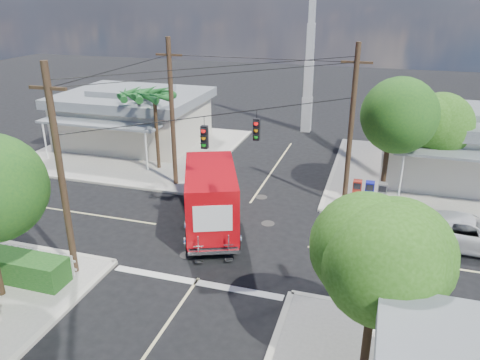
% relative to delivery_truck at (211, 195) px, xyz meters
% --- Properties ---
extents(ground, '(120.00, 120.00, 0.00)m').
position_rel_delivery_truck_xyz_m(ground, '(1.20, -0.79, -1.70)').
color(ground, black).
rests_on(ground, ground).
extents(sidewalk_ne, '(14.12, 14.12, 0.14)m').
position_rel_delivery_truck_xyz_m(sidewalk_ne, '(12.08, 10.09, -1.63)').
color(sidewalk_ne, '#9C978D').
rests_on(sidewalk_ne, ground).
extents(sidewalk_nw, '(14.12, 14.12, 0.14)m').
position_rel_delivery_truck_xyz_m(sidewalk_nw, '(-9.68, 10.09, -1.63)').
color(sidewalk_nw, '#9C978D').
rests_on(sidewalk_nw, ground).
extents(road_markings, '(32.00, 32.00, 0.01)m').
position_rel_delivery_truck_xyz_m(road_markings, '(1.20, -2.26, -1.70)').
color(road_markings, beige).
rests_on(road_markings, ground).
extents(building_ne, '(11.80, 10.20, 4.50)m').
position_rel_delivery_truck_xyz_m(building_ne, '(13.70, 11.18, 0.62)').
color(building_ne, silver).
rests_on(building_ne, sidewalk_ne).
extents(building_nw, '(10.80, 10.20, 4.30)m').
position_rel_delivery_truck_xyz_m(building_nw, '(-10.80, 11.68, 0.52)').
color(building_nw, beige).
rests_on(building_nw, sidewalk_nw).
extents(radio_tower, '(0.80, 0.80, 17.00)m').
position_rel_delivery_truck_xyz_m(radio_tower, '(1.70, 19.21, 3.94)').
color(radio_tower, silver).
rests_on(radio_tower, ground).
extents(tree_ne_front, '(4.21, 4.14, 6.66)m').
position_rel_delivery_truck_xyz_m(tree_ne_front, '(8.41, 5.97, 3.07)').
color(tree_ne_front, '#422D1C').
rests_on(tree_ne_front, sidewalk_ne).
extents(tree_ne_back, '(3.77, 3.66, 5.82)m').
position_rel_delivery_truck_xyz_m(tree_ne_back, '(11.01, 8.17, 2.49)').
color(tree_ne_back, '#422D1C').
rests_on(tree_ne_back, sidewalk_ne).
extents(tree_se, '(3.67, 3.54, 5.62)m').
position_rel_delivery_truck_xyz_m(tree_se, '(8.21, -8.03, 2.34)').
color(tree_se, '#422D1C').
rests_on(tree_se, sidewalk_se).
extents(palm_nw_front, '(3.01, 3.08, 5.59)m').
position_rel_delivery_truck_xyz_m(palm_nw_front, '(-6.30, 6.71, 3.34)').
color(palm_nw_front, '#422D1C').
rests_on(palm_nw_front, sidewalk_nw).
extents(palm_nw_back, '(3.01, 3.08, 5.19)m').
position_rel_delivery_truck_xyz_m(palm_nw_back, '(-8.30, 8.21, 2.97)').
color(palm_nw_back, '#422D1C').
rests_on(palm_nw_back, sidewalk_nw).
extents(utility_poles, '(12.00, 10.68, 9.00)m').
position_rel_delivery_truck_xyz_m(utility_poles, '(-0.39, 0.82, 2.97)').
color(utility_poles, '#473321').
rests_on(utility_poles, ground).
extents(picket_fence, '(5.94, 0.06, 1.00)m').
position_rel_delivery_truck_xyz_m(picket_fence, '(-6.60, -6.39, -1.02)').
color(picket_fence, silver).
rests_on(picket_fence, sidewalk_sw).
extents(hedge_sw, '(6.20, 1.20, 1.10)m').
position_rel_delivery_truck_xyz_m(hedge_sw, '(-6.80, -7.19, -1.01)').
color(hedge_sw, '#114413').
rests_on(hedge_sw, sidewalk_sw).
extents(vending_boxes, '(1.90, 0.50, 1.10)m').
position_rel_delivery_truck_xyz_m(vending_boxes, '(7.70, 5.41, -1.01)').
color(vending_boxes, '#A72418').
rests_on(vending_boxes, sidewalk_ne).
extents(delivery_truck, '(5.00, 8.01, 3.35)m').
position_rel_delivery_truck_xyz_m(delivery_truck, '(0.00, 0.00, 0.00)').
color(delivery_truck, black).
rests_on(delivery_truck, ground).
extents(parked_car, '(5.62, 2.63, 1.56)m').
position_rel_delivery_truck_xyz_m(parked_car, '(12.31, 1.44, -0.92)').
color(parked_car, silver).
rests_on(parked_car, ground).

